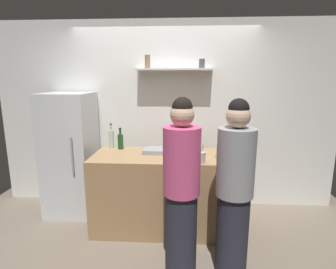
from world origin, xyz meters
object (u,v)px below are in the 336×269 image
object	(u,v)px
wine_bottle_pale_glass	(111,139)
person_grey_hoodie	(234,191)
utensil_holder	(200,157)
water_bottle_plastic	(220,151)
person_pink_top	(181,189)
refrigerator	(71,154)
baking_pan	(157,151)
wine_bottle_green_glass	(120,141)

from	to	relation	value
wine_bottle_pale_glass	person_grey_hoodie	distance (m)	1.76
utensil_holder	water_bottle_plastic	distance (m)	0.29
utensil_holder	person_grey_hoodie	xyz separation A→B (m)	(0.29, -0.46, -0.17)
water_bottle_plastic	person_pink_top	xyz separation A→B (m)	(-0.42, -0.64, -0.20)
refrigerator	baking_pan	world-z (taller)	refrigerator
utensil_holder	wine_bottle_green_glass	world-z (taller)	wine_bottle_green_glass
refrigerator	person_grey_hoodie	xyz separation A→B (m)	(2.00, -1.09, 0.00)
wine_bottle_green_glass	wine_bottle_pale_glass	bearing A→B (deg)	160.47
person_grey_hoodie	baking_pan	bearing A→B (deg)	-149.79
baking_pan	wine_bottle_green_glass	bearing A→B (deg)	163.10
refrigerator	baking_pan	bearing A→B (deg)	-11.94
refrigerator	person_grey_hoodie	distance (m)	2.28
wine_bottle_pale_glass	person_pink_top	world-z (taller)	person_pink_top
utensil_holder	water_bottle_plastic	xyz separation A→B (m)	(0.23, 0.17, 0.03)
wine_bottle_green_glass	person_grey_hoodie	size ratio (longest dim) A/B	0.17
baking_pan	wine_bottle_pale_glass	xyz separation A→B (m)	(-0.62, 0.19, 0.10)
refrigerator	wine_bottle_green_glass	distance (m)	0.76
water_bottle_plastic	wine_bottle_green_glass	bearing A→B (deg)	164.01
baking_pan	wine_bottle_green_glass	xyz separation A→B (m)	(-0.49, 0.15, 0.08)
baking_pan	person_pink_top	bearing A→B (deg)	-69.99
wine_bottle_green_glass	water_bottle_plastic	xyz separation A→B (m)	(1.22, -0.35, -0.01)
water_bottle_plastic	person_pink_top	bearing A→B (deg)	-123.30
refrigerator	water_bottle_plastic	size ratio (longest dim) A/B	7.97
baking_pan	wine_bottle_green_glass	size ratio (longest dim) A/B	1.23
wine_bottle_green_glass	water_bottle_plastic	world-z (taller)	wine_bottle_green_glass
water_bottle_plastic	person_grey_hoodie	world-z (taller)	person_grey_hoodie
utensil_holder	person_pink_top	distance (m)	0.54
person_pink_top	water_bottle_plastic	bearing A→B (deg)	6.91
refrigerator	wine_bottle_green_glass	size ratio (longest dim) A/B	5.94
baking_pan	person_grey_hoodie	size ratio (longest dim) A/B	0.20
baking_pan	utensil_holder	world-z (taller)	utensil_holder
utensil_holder	wine_bottle_green_glass	xyz separation A→B (m)	(-0.99, 0.52, 0.04)
refrigerator	wine_bottle_pale_glass	bearing A→B (deg)	-5.87
refrigerator	person_pink_top	world-z (taller)	person_pink_top
baking_pan	utensil_holder	distance (m)	0.63
refrigerator	person_grey_hoodie	world-z (taller)	person_grey_hoodie
utensil_holder	person_pink_top	xyz separation A→B (m)	(-0.20, -0.47, -0.17)
wine_bottle_pale_glass	person_grey_hoodie	world-z (taller)	person_grey_hoodie
person_pink_top	wine_bottle_green_glass	bearing A→B (deg)	78.94
person_pink_top	person_grey_hoodie	world-z (taller)	person_pink_top
wine_bottle_pale_glass	water_bottle_plastic	world-z (taller)	wine_bottle_pale_glass
baking_pan	person_pink_top	size ratio (longest dim) A/B	0.20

